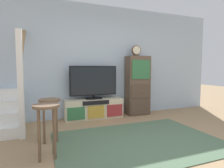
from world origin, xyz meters
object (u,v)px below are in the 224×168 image
(bar_stool_far, at_px, (50,110))
(bar_stool_near, at_px, (46,118))
(desk_clock, at_px, (136,51))
(side_cabinet, at_px, (138,86))
(television, at_px, (94,82))
(media_console, at_px, (94,109))

(bar_stool_far, bearing_deg, bar_stool_near, -96.11)
(bar_stool_far, bearing_deg, desk_clock, 26.62)
(side_cabinet, height_order, bar_stool_near, side_cabinet)
(side_cabinet, xyz_separation_m, bar_stool_far, (-2.17, -1.08, -0.23))
(television, height_order, bar_stool_near, television)
(bar_stool_near, bearing_deg, desk_clock, 36.88)
(desk_clock, height_order, bar_stool_near, desk_clock)
(side_cabinet, bearing_deg, bar_stool_far, -153.65)
(television, xyz_separation_m, side_cabinet, (1.16, -0.01, -0.13))
(television, distance_m, side_cabinet, 1.16)
(bar_stool_near, height_order, bar_stool_far, bar_stool_near)
(television, bearing_deg, side_cabinet, -0.68)
(side_cabinet, relative_size, bar_stool_near, 2.11)
(bar_stool_near, distance_m, bar_stool_far, 0.58)
(bar_stool_near, relative_size, bar_stool_far, 1.03)
(desk_clock, xyz_separation_m, bar_stool_near, (-2.18, -1.63, -1.10))
(desk_clock, bearing_deg, media_console, 179.75)
(television, bearing_deg, bar_stool_near, -122.97)
(television, bearing_deg, bar_stool_far, -133.02)
(television, relative_size, side_cabinet, 0.75)
(media_console, relative_size, television, 1.22)
(television, xyz_separation_m, desk_clock, (1.10, -0.03, 0.75))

